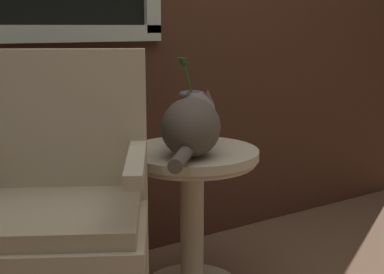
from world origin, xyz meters
name	(u,v)px	position (x,y,z in m)	size (l,w,h in m)	color
wicker_side_table	(192,195)	(0.06, 0.26, 0.42)	(0.53, 0.53, 0.61)	beige
wicker_chair	(58,194)	(-0.54, 0.07, 0.58)	(0.70, 0.68, 1.01)	beige
cat	(192,125)	(0.02, 0.18, 0.72)	(0.41, 0.44, 0.23)	brown
pewter_vase_with_ivy	(192,119)	(0.12, 0.35, 0.71)	(0.15, 0.15, 0.35)	slate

